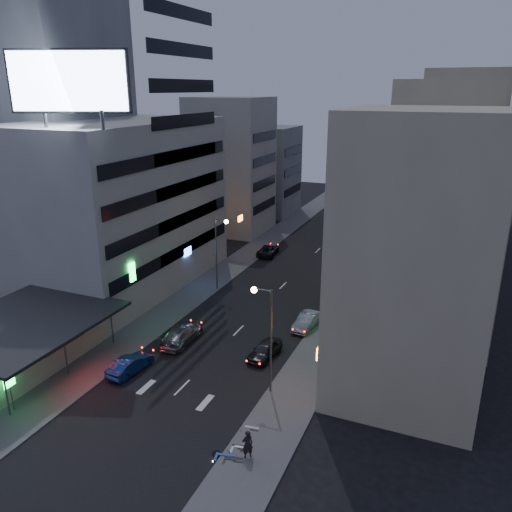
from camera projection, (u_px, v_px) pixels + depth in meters
The scene contains 29 objects.
ground at pixel (151, 418), 33.68m from camera, with size 180.00×180.00×0.00m, color black.
sidewalk_left at pixel (234, 265), 62.79m from camera, with size 4.00×120.00×0.12m, color #4C4C4F.
sidewalk_right at pixel (361, 283), 56.88m from camera, with size 4.00×120.00×0.12m, color #4C4C4F.
food_court at pixel (18, 341), 39.92m from camera, with size 11.00×13.00×3.88m.
white_building at pixel (120, 205), 54.54m from camera, with size 14.00×24.00×18.00m, color #A9A9A5.
grey_tower at pixel (66, 126), 57.92m from camera, with size 10.00×14.00×34.00m, color gray.
shophouse_near at pixel (414, 260), 34.11m from camera, with size 10.00×11.00×20.00m, color #BDB294.
shophouse_mid at pixel (432, 243), 44.60m from camera, with size 11.00×12.00×16.00m, color tan.
shophouse_far at pixel (440, 185), 55.17m from camera, with size 10.00×14.00×22.00m, color #BDB294.
far_left_a at pixel (231, 166), 75.48m from camera, with size 11.00×10.00×20.00m, color #A9A9A5.
far_left_b at pixel (260, 170), 87.81m from camera, with size 12.00×10.00×15.00m, color gray.
far_right_a at pixel (449, 181), 68.71m from camera, with size 11.00×12.00×18.00m, color tan.
far_right_b at pixel (459, 149), 79.79m from camera, with size 12.00×12.00×24.00m, color #BDB294.
billboard at pixel (69, 82), 40.26m from camera, with size 9.52×3.75×6.20m.
street_lamp_right_near at pixel (266, 325), 35.02m from camera, with size 1.60×0.44×8.02m.
street_lamp_left at pixel (219, 244), 53.34m from camera, with size 1.60×0.44×8.02m.
street_lamp_right_far at pixel (363, 217), 64.69m from camera, with size 1.60×0.44×8.02m.
parked_car_right_near at pixel (265, 350), 41.11m from camera, with size 1.63×4.05×1.38m, color #242328.
parked_car_right_mid at pixel (307, 321), 46.21m from camera, with size 1.44×4.14×1.36m, color #ABAEB3.
parked_car_left at pixel (268, 250), 66.57m from camera, with size 2.18×4.73×1.31m, color #25252A.
parked_car_right_far at pixel (355, 255), 64.56m from camera, with size 1.80×4.43×1.28m, color gray.
road_car_blue at pixel (130, 365), 38.95m from camera, with size 1.44×4.12×1.36m, color navy.
road_car_silver at pixel (182, 335), 43.57m from camera, with size 2.06×5.07×1.47m, color #9FA2A7.
person at pixel (247, 444), 29.70m from camera, with size 0.68×0.45×1.86m, color black.
scooter_black_a at pixel (244, 451), 29.76m from camera, with size 1.74×0.58×1.06m, color black, non-canonical shape.
scooter_silver_a at pixel (252, 440), 30.57m from camera, with size 1.84×0.61×1.12m, color #A7ABAE, non-canonical shape.
scooter_blue at pixel (237, 447), 29.98m from camera, with size 1.92×0.64×1.18m, color navy, non-canonical shape.
scooter_black_b at pixel (248, 439), 30.74m from camera, with size 1.64×0.55×1.00m, color black, non-canonical shape.
scooter_silver_b at pixel (259, 421), 32.43m from camera, with size 1.59×0.53×0.97m, color #B3B8BB, non-canonical shape.
Camera 1 is at (17.59, -23.40, 21.17)m, focal length 35.00 mm.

